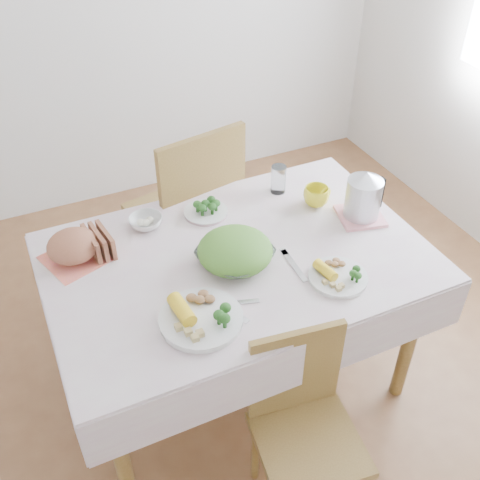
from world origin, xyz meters
name	(u,v)px	position (x,y,z in m)	size (l,w,h in m)	color
floor	(238,375)	(0.00, 0.00, 0.00)	(3.60, 3.60, 0.00)	brown
dining_table	(238,322)	(0.00, 0.00, 0.38)	(1.40, 0.90, 0.75)	brown
tablecloth	(238,257)	(0.00, 0.00, 0.76)	(1.50, 1.00, 0.01)	silver
chair_near	(310,432)	(-0.02, -0.65, 0.47)	(0.36, 0.36, 0.81)	brown
chair_far	(184,220)	(0.01, 0.69, 0.47)	(0.47, 0.47, 1.05)	brown
salad_bowl	(235,257)	(-0.03, -0.04, 0.80)	(0.28, 0.28, 0.07)	white
dinner_plate_left	(201,319)	(-0.26, -0.27, 0.77)	(0.30, 0.30, 0.02)	white
dinner_plate_right	(338,277)	(0.29, -0.29, 0.77)	(0.23, 0.23, 0.02)	white
broccoli_plate	(206,212)	(-0.01, 0.32, 0.77)	(0.19, 0.19, 0.02)	beige
napkin	(76,258)	(-0.59, 0.25, 0.76)	(0.23, 0.23, 0.00)	#EE6F5A
bread_loaf	(73,247)	(-0.59, 0.25, 0.82)	(0.20, 0.19, 0.12)	brown
fruit_bowl	(146,222)	(-0.27, 0.34, 0.78)	(0.14, 0.14, 0.04)	white
yellow_mug	(316,196)	(0.46, 0.17, 0.81)	(0.11, 0.11, 0.09)	yellow
glass_tumbler	(278,179)	(0.36, 0.34, 0.83)	(0.07, 0.07, 0.13)	white
pink_tray	(360,216)	(0.59, 0.01, 0.77)	(0.19, 0.19, 0.01)	pink
electric_kettle	(364,194)	(0.59, 0.01, 0.88)	(0.15, 0.15, 0.21)	#B2B5BA
fork_left	(228,308)	(-0.15, -0.25, 0.76)	(0.02, 0.20, 0.00)	silver
fork_right	(294,265)	(0.17, -0.15, 0.76)	(0.02, 0.20, 0.00)	silver
knife	(235,303)	(-0.12, -0.24, 0.76)	(0.02, 0.18, 0.00)	silver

